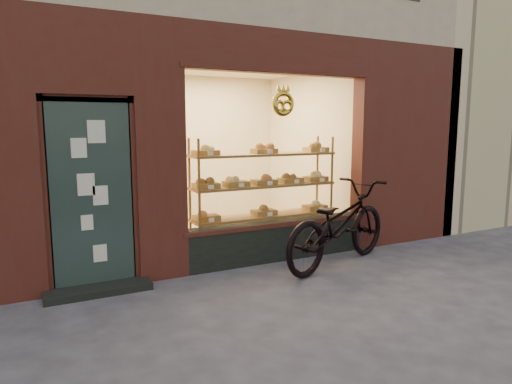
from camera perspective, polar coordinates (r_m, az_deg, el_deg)
ground at (r=4.61m, az=11.37°, el=-15.77°), size 90.00×90.00×0.00m
neighbor_right at (r=15.30m, az=28.30°, el=17.30°), size 12.00×7.00×9.00m
display_shelf at (r=6.68m, az=1.00°, el=-0.41°), size 2.20×0.45×1.70m
bicycle at (r=6.19m, az=10.23°, el=-3.99°), size 2.26×1.40×1.12m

